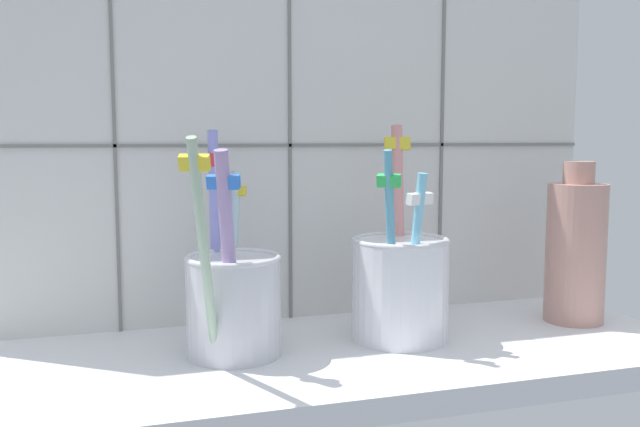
% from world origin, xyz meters
% --- Properties ---
extents(counter_slab, '(0.64, 0.22, 0.02)m').
position_xyz_m(counter_slab, '(0.00, 0.00, 0.01)').
color(counter_slab, silver).
rests_on(counter_slab, ground).
extents(tile_wall_back, '(0.64, 0.02, 0.45)m').
position_xyz_m(tile_wall_back, '(-0.00, 0.12, 0.22)').
color(tile_wall_back, silver).
rests_on(tile_wall_back, ground).
extents(toothbrush_cup_left, '(0.09, 0.15, 0.18)m').
position_xyz_m(toothbrush_cup_left, '(-0.07, 0.01, 0.07)').
color(toothbrush_cup_left, silver).
rests_on(toothbrush_cup_left, counter_slab).
extents(toothbrush_cup_right, '(0.08, 0.10, 0.19)m').
position_xyz_m(toothbrush_cup_right, '(0.07, 0.01, 0.07)').
color(toothbrush_cup_right, white).
rests_on(toothbrush_cup_right, counter_slab).
extents(ceramic_vase, '(0.06, 0.06, 0.15)m').
position_xyz_m(ceramic_vase, '(0.26, 0.02, 0.09)').
color(ceramic_vase, tan).
rests_on(ceramic_vase, counter_slab).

